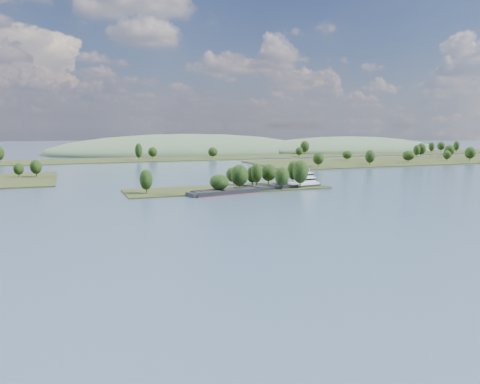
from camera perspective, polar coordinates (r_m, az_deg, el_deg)
name	(u,v)px	position (r m, az deg, el deg)	size (l,w,h in m)	color
ground	(281,210)	(176.06, 4.98, -2.16)	(1800.00, 1800.00, 0.00)	#394F63
tree_island	(244,181)	(231.59, 0.46, 1.37)	(100.00, 32.56, 15.16)	#262F15
right_bank	(426,159)	(455.69, 21.68, 3.71)	(320.00, 90.00, 14.85)	#262F15
back_shoreline	(159,159)	(444.83, -9.82, 4.03)	(900.00, 60.00, 16.72)	#262F15
hill_east	(346,151)	(607.87, 12.84, 4.93)	(260.00, 140.00, 36.00)	#3E563B
hill_west	(186,153)	(553.74, -6.57, 4.79)	(320.00, 160.00, 44.00)	#3E563B
cargo_barge	(267,188)	(228.55, 3.27, 0.53)	(73.44, 23.48, 9.90)	black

